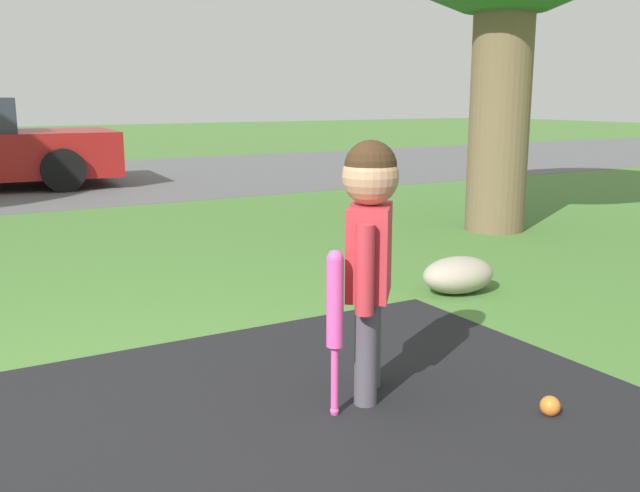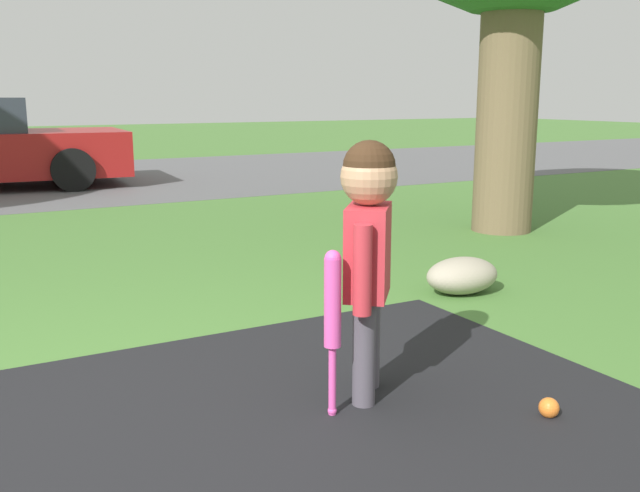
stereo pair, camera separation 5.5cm
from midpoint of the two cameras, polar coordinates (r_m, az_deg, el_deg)
name	(u,v)px [view 1 (the left image)]	position (r m, az deg, el deg)	size (l,w,h in m)	color
ground_plane	(71,461)	(2.73, -19.88, -15.88)	(60.00, 60.00, 0.00)	#477533
child	(370,234)	(2.88, 3.45, 0.97)	(0.31, 0.36, 1.07)	#4C4751
baseball_bat	(335,310)	(2.75, 0.63, -5.13)	(0.07, 0.07, 0.67)	#E54CA5
sports_ball	(550,406)	(3.02, 17.42, -12.12)	(0.08, 0.08, 0.08)	orange
edging_rock	(458,275)	(4.66, 10.67, -2.28)	(0.50, 0.35, 0.23)	#9E937F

